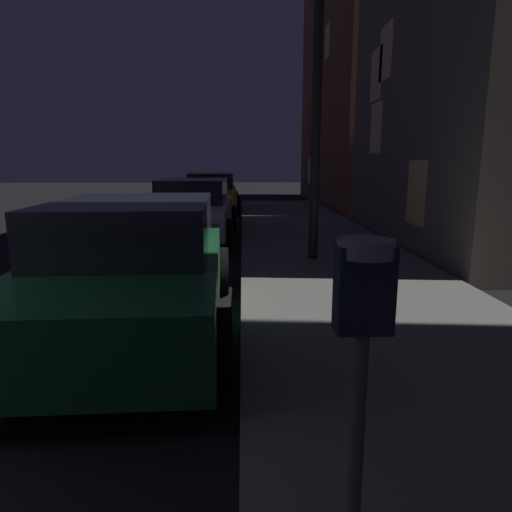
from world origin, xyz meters
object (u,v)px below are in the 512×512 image
object	(u,v)px
car_white	(194,210)
car_green	(135,266)
car_yellow_cab	(211,193)
street_lamp	(318,40)
parking_meter	(361,339)

from	to	relation	value
car_white	car_green	bearing A→B (deg)	-90.01
car_yellow_cab	street_lamp	xyz separation A→B (m)	(2.42, -9.42, 3.07)
parking_meter	car_green	distance (m)	3.82
car_green	car_white	bearing A→B (deg)	89.99
car_yellow_cab	street_lamp	bearing A→B (deg)	-75.59
parking_meter	car_white	size ratio (longest dim) A/B	0.31
car_white	street_lamp	distance (m)	5.03
car_green	street_lamp	bearing A→B (deg)	51.49
car_green	street_lamp	world-z (taller)	street_lamp
parking_meter	car_green	bearing A→B (deg)	114.73
car_green	car_white	distance (m)	6.20
car_green	street_lamp	distance (m)	4.95
car_yellow_cab	car_white	bearing A→B (deg)	-90.02
car_green	car_white	xyz separation A→B (m)	(0.00, 6.20, -0.02)
parking_meter	car_yellow_cab	world-z (taller)	parking_meter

